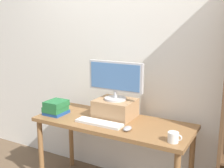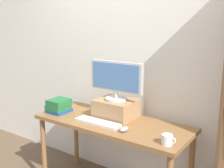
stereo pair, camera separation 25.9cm
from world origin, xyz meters
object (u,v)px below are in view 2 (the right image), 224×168
Objects in this scene: computer_mouse at (124,129)px; book_stack at (59,106)px; keyboard at (98,122)px; riser_box at (116,108)px; coffee_mug at (167,140)px; desk at (112,130)px; computer_monitor at (116,79)px.

book_stack is (-0.82, 0.04, 0.05)m from computer_mouse.
keyboard is 0.53m from book_stack.
riser_box reaches higher than book_stack.
coffee_mug is (0.70, -0.06, 0.03)m from keyboard.
computer_mouse is at bearing -2.89° from keyboard.
keyboard is 0.29m from computer_mouse.
computer_mouse is at bearing 174.37° from coffee_mug.
keyboard is (-0.04, -0.24, -0.08)m from riser_box.
computer_monitor is at bearing 108.12° from desk.
desk is 3.29× the size of keyboard.
keyboard is at bearing -98.96° from computer_monitor.
computer_mouse is 0.41m from coffee_mug.
book_stack is (-0.56, -0.21, -0.31)m from computer_monitor.
computer_monitor reaches higher than coffee_mug.
riser_box is 0.25m from keyboard.
riser_box is 0.60m from book_stack.
desk is at bearing -71.88° from computer_monitor.
keyboard is 0.71m from coffee_mug.
computer_monitor reaches higher than book_stack.
desk is at bearing 9.36° from book_stack.
book_stack is at bearing -159.53° from riser_box.
coffee_mug is at bearing -16.26° from desk.
desk is 0.28m from computer_mouse.
book_stack is at bearing 176.02° from coffee_mug.
book_stack is (-0.52, 0.03, 0.06)m from keyboard.
computer_mouse is 0.93× the size of coffee_mug.
desk is at bearing -72.09° from riser_box.
computer_mouse is at bearing -45.03° from riser_box.
riser_box is 0.73m from coffee_mug.
computer_mouse is 0.49× the size of book_stack.
computer_monitor is at bearing 156.23° from coffee_mug.
computer_monitor is at bearing 20.34° from book_stack.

